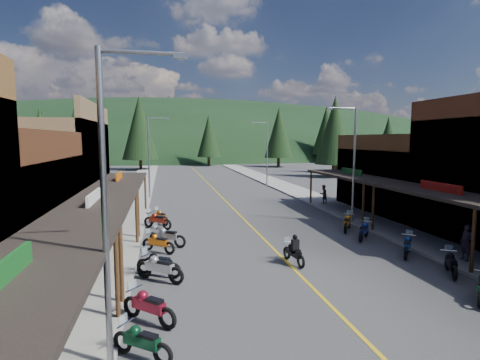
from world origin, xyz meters
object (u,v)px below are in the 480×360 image
bike_east_8 (407,245)px  pedestrian_east_b (323,194)px  pine_7 (43,133)px  bike_west_12 (161,216)px  streetlight_1 (150,153)px  bike_west_6 (149,305)px  streetlight_0 (110,196)px  bike_east_7 (451,262)px  streetlight_3 (266,150)px  bike_east_10 (347,222)px  bike_west_10 (167,235)px  bike_west_7 (160,266)px  pine_2 (140,128)px  pine_4 (279,132)px  pedestrian_east_a (466,243)px  bike_west_11 (158,219)px  pine_6 (388,136)px  pine_3 (209,136)px  pine_11 (335,130)px  bike_west_5 (142,340)px  rider_on_bike (294,252)px  pine_9 (338,136)px  pine_8 (41,138)px  bike_west_9 (158,242)px  streetlight_2 (352,159)px  shop_west_3 (39,174)px  bike_east_9 (364,230)px  pine_1 (75,132)px  bike_west_8 (158,263)px  shop_east_3 (409,180)px

bike_east_8 → pedestrian_east_b: size_ratio=1.23×
pine_7 → bike_west_12: size_ratio=6.38×
streetlight_1 → bike_west_6: (0.72, -25.74, -3.84)m
streetlight_0 → bike_east_7: (13.34, 4.03, -3.90)m
streetlight_1 → streetlight_3: 16.04m
streetlight_3 → bike_east_10: 24.20m
bike_west_10 → bike_west_7: bearing=-152.8°
pine_2 → pine_4: bearing=4.1°
pine_2 → bike_west_12: bearing=-85.1°
bike_west_10 → pedestrian_east_a: size_ratio=1.27×
bike_west_11 → pine_6: bearing=-4.8°
pine_3 → pine_7: 37.37m
bike_west_6 → pedestrian_east_b: bearing=5.6°
pine_11 → bike_west_5: size_ratio=6.52×
pine_3 → bike_west_11: size_ratio=5.10×
rider_on_bike → pine_6: bearing=45.2°
streetlight_1 → bike_west_6: streetlight_1 is taller
rider_on_bike → pine_9: bearing=52.9°
pedestrian_east_a → pine_6: bearing=147.1°
pine_8 → bike_west_9: size_ratio=4.95×
streetlight_2 → shop_west_3: bearing=171.0°
streetlight_2 → bike_east_8: bearing=-95.7°
bike_west_9 → rider_on_bike: size_ratio=1.01×
streetlight_2 → pine_2: size_ratio=0.57×
streetlight_2 → pine_2: 52.91m
pine_8 → bike_west_11: size_ratio=4.64×
pine_3 → bike_east_9: pine_3 is taller
pine_11 → pine_1: bearing=144.0°
bike_west_12 → streetlight_2: bearing=-38.0°
streetlight_0 → bike_east_7: streetlight_0 is taller
pine_11 → pine_8: bearing=177.3°
streetlight_1 → pine_9: (30.95, 23.00, 1.92)m
streetlight_0 → bike_east_7: size_ratio=4.06×
bike_west_6 → bike_west_9: size_ratio=1.08×
pine_7 → bike_west_5: bearing=-72.6°
shop_west_3 → pine_6: bearing=41.4°
pine_9 → bike_west_9: 51.27m
pine_1 → bike_west_5: 78.04m
pine_2 → bike_east_9: 56.72m
streetlight_0 → streetlight_1: bearing=90.0°
bike_west_8 → bike_east_7: 12.59m
shop_east_3 → bike_west_5: 26.40m
pedestrian_east_a → pine_2: bearing=-165.4°
bike_west_10 → bike_east_8: bike_west_10 is taller
bike_west_7 → pine_7: bearing=55.3°
pine_2 → bike_west_12: (4.05, -47.50, -7.43)m
pine_1 → pedestrian_east_b: pine_1 is taller
bike_west_5 → pine_9: bearing=6.1°
bike_west_6 → bike_east_9: (11.90, 7.73, -0.03)m
bike_east_9 → streetlight_3: bearing=129.0°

